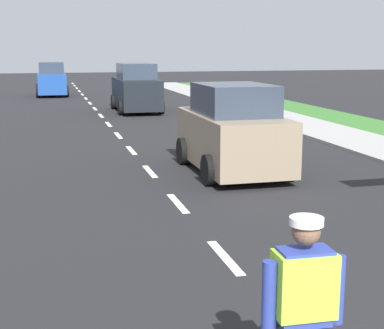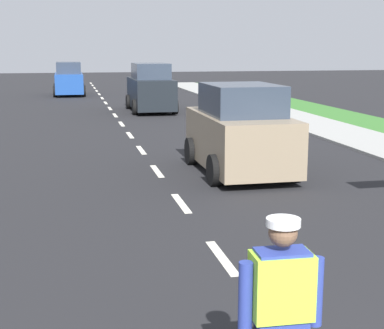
# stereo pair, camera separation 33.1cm
# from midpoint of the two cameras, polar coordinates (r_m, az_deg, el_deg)

# --- Properties ---
(ground_plane) EXTENTS (96.00, 96.00, 0.00)m
(ground_plane) POSITION_cam_midpoint_polar(r_m,az_deg,el_deg) (23.10, -6.56, 4.03)
(ground_plane) COLOR black
(lane_center_line) EXTENTS (0.14, 46.40, 0.01)m
(lane_center_line) POSITION_cam_midpoint_polar(r_m,az_deg,el_deg) (27.25, -7.44, 5.13)
(lane_center_line) COLOR silver
(lane_center_line) RESTS_ON ground
(road_worker) EXTENTS (0.77, 0.37, 1.67)m
(road_worker) POSITION_cam_midpoint_polar(r_m,az_deg,el_deg) (4.70, 10.94, -13.82)
(road_worker) COLOR #383D4C
(road_worker) RESTS_ON ground
(car_oncoming_third) EXTENTS (1.91, 3.91, 2.04)m
(car_oncoming_third) POSITION_cam_midpoint_polar(r_m,az_deg,el_deg) (37.12, -11.67, 8.08)
(car_oncoming_third) COLOR #1E4799
(car_oncoming_third) RESTS_ON ground
(car_outgoing_ahead) EXTENTS (2.04, 3.87, 2.09)m
(car_outgoing_ahead) POSITION_cam_midpoint_polar(r_m,az_deg,el_deg) (13.75, 5.39, 3.17)
(car_outgoing_ahead) COLOR gray
(car_outgoing_ahead) RESTS_ON ground
(car_outgoing_far) EXTENTS (2.00, 4.31, 2.21)m
(car_outgoing_far) POSITION_cam_midpoint_polar(r_m,az_deg,el_deg) (27.19, -3.71, 7.35)
(car_outgoing_far) COLOR black
(car_outgoing_far) RESTS_ON ground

